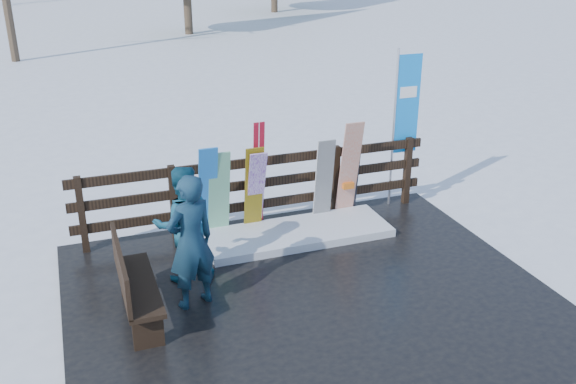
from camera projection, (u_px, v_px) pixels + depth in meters
name	position (u px, v px, depth m)	size (l,w,h in m)	color
ground	(310.00, 300.00, 8.18)	(700.00, 700.00, 0.00)	white
deck	(310.00, 298.00, 8.17)	(6.00, 5.00, 0.08)	black
fence	(258.00, 186.00, 9.81)	(5.60, 0.10, 1.15)	black
snow_patch	(297.00, 233.00, 9.65)	(2.79, 1.00, 0.12)	white
bench	(132.00, 282.00, 7.44)	(0.41, 1.50, 0.97)	black
snowboard_0	(208.00, 193.00, 9.32)	(0.27, 0.03, 1.54)	blue
snowboard_1	(219.00, 195.00, 9.39)	(0.31, 0.03, 1.42)	silver
snowboard_2	(254.00, 190.00, 9.56)	(0.28, 0.03, 1.41)	yellow
snowboard_3	(256.00, 192.00, 9.58)	(0.26, 0.03, 1.38)	white
snowboard_4	(324.00, 181.00, 9.92)	(0.29, 0.03, 1.38)	black
snowboard_5	(349.00, 170.00, 10.00)	(0.31, 0.03, 1.65)	silver
ski_pair_a	(258.00, 177.00, 9.58)	(0.16, 0.20, 1.74)	#A51427
ski_pair_b	(354.00, 169.00, 10.11)	(0.17, 0.22, 1.57)	black
rental_flag	(404.00, 110.00, 10.26)	(0.45, 0.04, 2.60)	silver
person_front	(191.00, 242.00, 7.64)	(0.62, 0.41, 1.71)	#194453
person_back	(183.00, 224.00, 8.24)	(0.77, 0.60, 1.58)	navy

